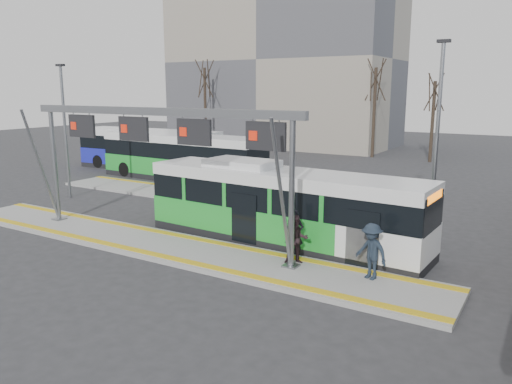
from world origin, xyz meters
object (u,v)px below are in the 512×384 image
at_px(passenger_c, 371,251).
at_px(passenger_a, 294,235).
at_px(hero_bus, 281,207).
at_px(gantry, 155,135).
at_px(passenger_b, 296,239).

bearing_deg(passenger_c, passenger_a, -167.19).
bearing_deg(hero_bus, passenger_a, -47.75).
distance_m(gantry, hero_bus, 5.61).
distance_m(gantry, passenger_b, 6.72).
relative_size(hero_bus, passenger_a, 6.61).
bearing_deg(passenger_b, passenger_c, -38.47).
bearing_deg(gantry, passenger_a, 8.24).
bearing_deg(passenger_b, gantry, 147.03).
height_order(hero_bus, passenger_b, hero_bus).
distance_m(gantry, passenger_a, 6.51).
height_order(gantry, passenger_c, gantry).
relative_size(passenger_a, passenger_b, 1.05).
xyz_separation_m(hero_bus, passenger_a, (1.55, -1.88, -0.43)).
relative_size(hero_bus, passenger_c, 6.55).
relative_size(gantry, passenger_b, 7.68).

